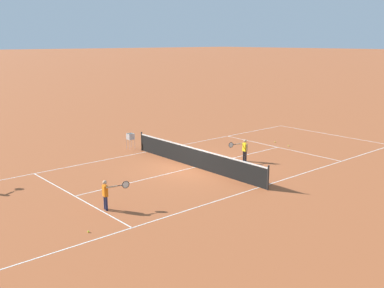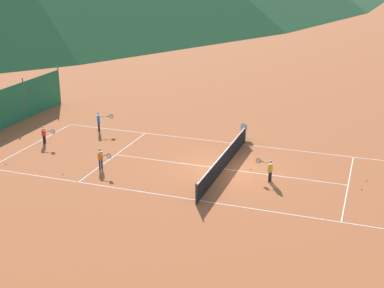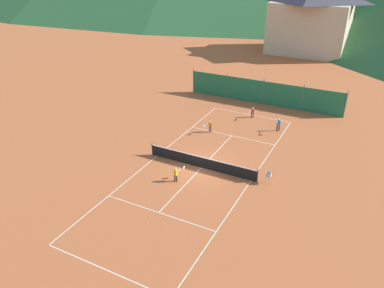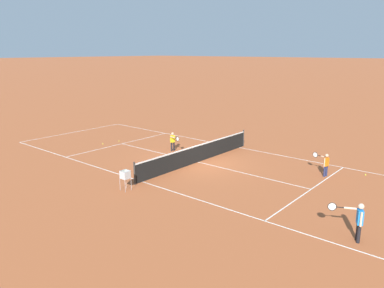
{
  "view_description": "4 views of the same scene",
  "coord_description": "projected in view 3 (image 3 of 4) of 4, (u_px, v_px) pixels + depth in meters",
  "views": [
    {
      "loc": [
        -15.85,
        13.97,
        6.06
      ],
      "look_at": [
        -0.4,
        0.56,
        1.32
      ],
      "focal_mm": 42.0,
      "sensor_mm": 36.0,
      "label": 1
    },
    {
      "loc": [
        -25.39,
        -7.14,
        10.81
      ],
      "look_at": [
        0.14,
        1.85,
        1.14
      ],
      "focal_mm": 50.0,
      "sensor_mm": 36.0,
      "label": 2
    },
    {
      "loc": [
        10.87,
        -22.85,
        15.23
      ],
      "look_at": [
        -1.81,
        1.9,
        0.78
      ],
      "focal_mm": 35.0,
      "sensor_mm": 36.0,
      "label": 3
    },
    {
      "loc": [
        15.17,
        12.29,
        5.91
      ],
      "look_at": [
        0.7,
        0.16,
        1.18
      ],
      "focal_mm": 35.0,
      "sensor_mm": 36.0,
      "label": 4
    }
  ],
  "objects": [
    {
      "name": "alpine_chalet",
      "position": [
        311.0,
        16.0,
        59.91
      ],
      "size": [
        13.0,
        10.0,
        11.2
      ],
      "color": "#C6B28E",
      "rests_on": "ground"
    },
    {
      "name": "player_far_baseline",
      "position": [
        210.0,
        126.0,
        34.88
      ],
      "size": [
        0.54,
        0.92,
        1.12
      ],
      "color": "#23284C",
      "rests_on": "ground"
    },
    {
      "name": "tennis_ball_service_box",
      "position": [
        220.0,
        111.0,
        39.77
      ],
      "size": [
        0.07,
        0.07,
        0.07
      ],
      "primitive_type": "sphere",
      "color": "#CCE033",
      "rests_on": "ground"
    },
    {
      "name": "windscreen_fence_far",
      "position": [
        263.0,
        93.0,
        41.1
      ],
      "size": [
        17.28,
        0.08,
        2.9
      ],
      "color": "#236B42",
      "rests_on": "ground"
    },
    {
      "name": "player_near_service",
      "position": [
        279.0,
        124.0,
        35.07
      ],
      "size": [
        0.46,
        1.09,
        1.29
      ],
      "color": "black",
      "rests_on": "ground"
    },
    {
      "name": "player_near_baseline",
      "position": [
        176.0,
        173.0,
        27.43
      ],
      "size": [
        0.55,
        0.93,
        1.14
      ],
      "color": "black",
      "rests_on": "ground"
    },
    {
      "name": "court_line_markings",
      "position": [
        201.0,
        167.0,
        29.46
      ],
      "size": [
        8.25,
        23.85,
        0.01
      ],
      "color": "white",
      "rests_on": "ground"
    },
    {
      "name": "tennis_ball_far_corner",
      "position": [
        204.0,
        123.0,
        36.92
      ],
      "size": [
        0.07,
        0.07,
        0.07
      ],
      "primitive_type": "sphere",
      "color": "#CCE033",
      "rests_on": "ground"
    },
    {
      "name": "tennis_net",
      "position": [
        202.0,
        162.0,
        29.23
      ],
      "size": [
        9.18,
        0.08,
        1.06
      ],
      "color": "#2D2D2D",
      "rests_on": "ground"
    },
    {
      "name": "ground_plane",
      "position": [
        201.0,
        167.0,
        29.46
      ],
      "size": [
        600.0,
        600.0,
        0.0
      ],
      "primitive_type": "plane",
      "color": "#A8542D"
    },
    {
      "name": "ball_hopper",
      "position": [
        268.0,
        175.0,
        27.22
      ],
      "size": [
        0.36,
        0.36,
        0.89
      ],
      "color": "#B7B7BC",
      "rests_on": "ground"
    },
    {
      "name": "tennis_ball_alley_right",
      "position": [
        164.0,
        224.0,
        23.38
      ],
      "size": [
        0.07,
        0.07,
        0.07
      ],
      "primitive_type": "sphere",
      "color": "#CCE033",
      "rests_on": "ground"
    },
    {
      "name": "tennis_ball_near_corner",
      "position": [
        199.0,
        177.0,
        28.21
      ],
      "size": [
        0.07,
        0.07,
        0.07
      ],
      "primitive_type": "sphere",
      "color": "#CCE033",
      "rests_on": "ground"
    },
    {
      "name": "player_far_service",
      "position": [
        252.0,
        112.0,
        37.95
      ],
      "size": [
        0.37,
        0.95,
        1.1
      ],
      "color": "black",
      "rests_on": "ground"
    },
    {
      "name": "tennis_ball_by_net_left",
      "position": [
        150.0,
        216.0,
        24.01
      ],
      "size": [
        0.07,
        0.07,
        0.07
      ],
      "primitive_type": "sphere",
      "color": "#CCE033",
      "rests_on": "ground"
    }
  ]
}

